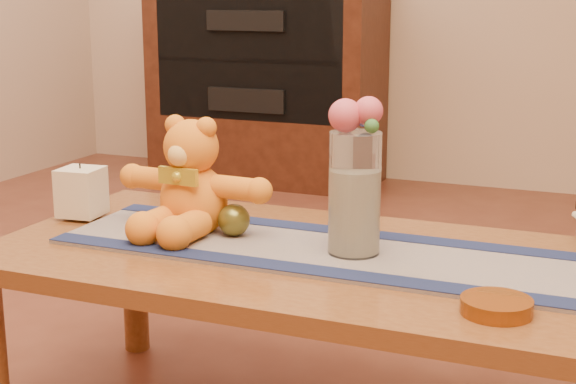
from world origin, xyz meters
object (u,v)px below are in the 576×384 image
at_px(teddy_bear, 193,177).
at_px(amber_dish, 496,306).
at_px(pillar_candle, 81,192).
at_px(bronze_ball, 234,220).
at_px(glass_vase, 355,193).

bearing_deg(teddy_bear, amber_dish, -14.81).
bearing_deg(pillar_candle, teddy_bear, -1.72).
bearing_deg(amber_dish, bronze_ball, 159.31).
xyz_separation_m(pillar_candle, glass_vase, (0.72, -0.04, 0.07)).
xyz_separation_m(teddy_bear, amber_dish, (0.74, -0.25, -0.12)).
bearing_deg(teddy_bear, glass_vase, -0.35).
relative_size(teddy_bear, bronze_ball, 5.07).
relative_size(teddy_bear, pillar_candle, 3.14).
bearing_deg(teddy_bear, pillar_candle, -177.93).
distance_m(bronze_ball, amber_dish, 0.67).
height_order(glass_vase, bronze_ball, glass_vase).
height_order(teddy_bear, bronze_ball, teddy_bear).
height_order(teddy_bear, amber_dish, teddy_bear).
height_order(bronze_ball, amber_dish, bronze_ball).
xyz_separation_m(teddy_bear, glass_vase, (0.40, -0.03, 0.00)).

